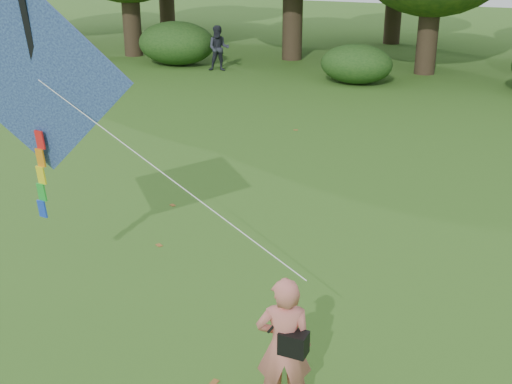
% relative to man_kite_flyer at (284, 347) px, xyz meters
% --- Properties ---
extents(ground, '(100.00, 100.00, 0.00)m').
position_rel_man_kite_flyer_xyz_m(ground, '(-0.06, 0.52, -0.84)').
color(ground, '#265114').
rests_on(ground, ground).
extents(man_kite_flyer, '(0.71, 0.59, 1.67)m').
position_rel_man_kite_flyer_xyz_m(man_kite_flyer, '(0.00, 0.00, 0.00)').
color(man_kite_flyer, '#CD6D60').
rests_on(man_kite_flyer, ground).
extents(bystander_left, '(1.06, 0.95, 1.80)m').
position_rel_man_kite_flyer_xyz_m(bystander_left, '(-9.79, 17.78, 0.06)').
color(bystander_left, '#282A35').
rests_on(bystander_left, ground).
extents(crossbody_bag, '(0.43, 0.20, 0.69)m').
position_rel_man_kite_flyer_xyz_m(crossbody_bag, '(0.12, -0.03, 0.11)').
color(crossbody_bag, black).
rests_on(crossbody_bag, ground).
extents(flying_kite, '(5.43, 1.35, 3.33)m').
position_rel_man_kite_flyer_xyz_m(flying_kite, '(-3.88, 0.99, 2.37)').
color(flying_kite, '#2854AE').
rests_on(flying_kite, ground).
extents(shrub_band, '(39.15, 3.22, 1.88)m').
position_rel_man_kite_flyer_xyz_m(shrub_band, '(-0.78, 18.12, 0.02)').
color(shrub_band, '#264919').
rests_on(shrub_band, ground).
extents(fallen_leaves, '(9.50, 13.28, 0.01)m').
position_rel_man_kite_flyer_xyz_m(fallen_leaves, '(-1.27, 3.32, -0.83)').
color(fallen_leaves, brown).
rests_on(fallen_leaves, ground).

